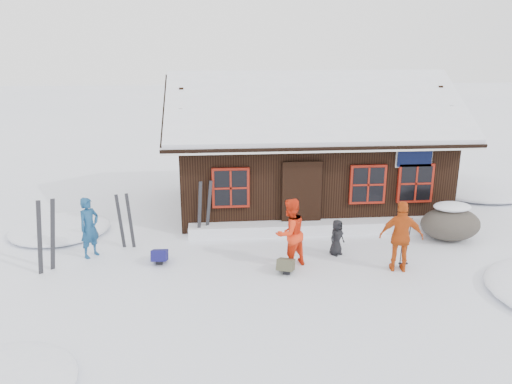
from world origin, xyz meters
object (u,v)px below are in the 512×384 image
Objects in this scene: boulder at (450,223)px; ski_poles at (405,243)px; skier_teal at (89,227)px; backpack_blue at (160,258)px; skier_orange_right at (401,237)px; skier_crouched at (337,237)px; ski_pair_left at (46,237)px; backpack_olive at (286,267)px; skier_orange_left at (290,233)px.

ski_poles is (-1.92, -1.60, 0.12)m from boulder.
skier_teal is 1.96m from backpack_blue.
skier_teal is at bearing -178.32° from boulder.
skier_crouched is at bearing -26.79° from skier_orange_right.
ski_pair_left reaches higher than skier_teal.
skier_teal is at bearing 170.20° from ski_poles.
backpack_olive is at bearing 10.75° from skier_orange_right.
boulder reaches higher than backpack_blue.
skier_teal is at bearing 164.62° from backpack_blue.
backpack_olive is (5.57, -0.61, -0.72)m from ski_pair_left.
ski_poles is at bearing -62.19° from skier_teal.
skier_orange_right is 8.29m from ski_pair_left.
skier_crouched is 0.57× the size of boulder.
backpack_blue is (-3.15, 0.46, -0.72)m from skier_orange_left.
skier_teal is 0.86× the size of ski_pair_left.
ski_poles is 2.92m from backpack_olive.
skier_teal is at bearing -176.38° from backpack_olive.
skier_orange_right is 5.82m from backpack_blue.
ski_pair_left is 1.40× the size of ski_poles.
backpack_blue is (2.56, 0.20, -0.72)m from ski_pair_left.
skier_orange_right is at bearing 17.04° from backpack_olive.
skier_crouched is 3.43m from boulder.
skier_orange_right is at bearing -139.48° from boulder.
boulder is at bearing -125.95° from skier_orange_right.
ski_pair_left reaches higher than boulder.
skier_teal is 1.66× the size of skier_crouched.
ski_poles is 2.64× the size of backpack_blue.
skier_orange_right is at bearing -39.34° from ski_pair_left.
skier_teal is 0.91× the size of skier_orange_left.
backpack_blue is (-7.80, -0.85, -0.35)m from boulder.
boulder is 5.09m from backpack_olive.
skier_crouched is at bearing 148.88° from ski_poles.
skier_orange_left reaches higher than boulder.
skier_crouched is 7.02m from ski_pair_left.
backpack_olive is at bearing 179.21° from skier_crouched.
boulder is at bearing -21.30° from skier_crouched.
skier_crouched is 0.72× the size of ski_poles.
ski_pair_left reaches higher than backpack_olive.
skier_orange_right is 1.05× the size of boulder.
ski_pair_left reaches higher than skier_orange_left.
skier_orange_left is 3.48× the size of backpack_blue.
skier_teal reaches higher than boulder.
backpack_blue is at bearing 4.11° from skier_orange_right.
ski_poles is at bearing -37.92° from ski_pair_left.
skier_orange_right reaches higher than backpack_olive.
ski_pair_left is (-10.36, -1.05, 0.37)m from boulder.
ski_pair_left is (-0.80, -0.77, 0.08)m from skier_teal.
ski_poles is (7.64, -1.32, -0.17)m from skier_teal.
skier_orange_left is 2.76m from ski_poles.
skier_crouched is (-1.25, 1.06, -0.39)m from skier_orange_right.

